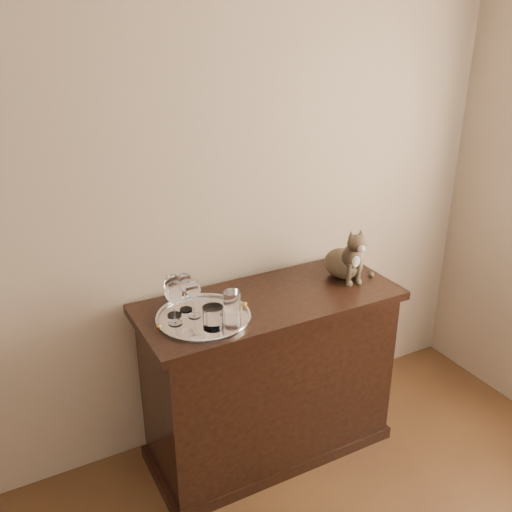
{
  "coord_description": "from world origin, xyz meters",
  "views": [
    {
      "loc": [
        -0.52,
        -0.03,
        2.05
      ],
      "look_at": [
        0.53,
        1.95,
        1.07
      ],
      "focal_mm": 40.0,
      "sensor_mm": 36.0,
      "label": 1
    }
  ],
  "objects_px": {
    "tray": "(204,318)",
    "sideboard": "(269,377)",
    "wine_glass_d": "(194,298)",
    "wine_glass_c": "(174,303)",
    "wine_glass_b": "(185,292)",
    "wine_glass_a": "(173,295)",
    "tumbler_c": "(232,301)",
    "cat": "(344,250)",
    "tumbler_b": "(213,318)"
  },
  "relations": [
    {
      "from": "wine_glass_c",
      "to": "tumbler_b",
      "type": "bearing_deg",
      "value": -41.3
    },
    {
      "from": "cat",
      "to": "wine_glass_b",
      "type": "bearing_deg",
      "value": -176.61
    },
    {
      "from": "tumbler_c",
      "to": "tray",
      "type": "bearing_deg",
      "value": -177.97
    },
    {
      "from": "cat",
      "to": "wine_glass_a",
      "type": "bearing_deg",
      "value": -174.94
    },
    {
      "from": "tumbler_b",
      "to": "tumbler_c",
      "type": "distance_m",
      "value": 0.17
    },
    {
      "from": "tray",
      "to": "wine_glass_d",
      "type": "relative_size",
      "value": 2.36
    },
    {
      "from": "tray",
      "to": "sideboard",
      "type": "bearing_deg",
      "value": 5.1
    },
    {
      "from": "wine_glass_b",
      "to": "tray",
      "type": "bearing_deg",
      "value": -66.42
    },
    {
      "from": "wine_glass_d",
      "to": "tumbler_c",
      "type": "height_order",
      "value": "wine_glass_d"
    },
    {
      "from": "tray",
      "to": "wine_glass_b",
      "type": "height_order",
      "value": "wine_glass_b"
    },
    {
      "from": "tray",
      "to": "wine_glass_d",
      "type": "distance_m",
      "value": 0.1
    },
    {
      "from": "wine_glass_a",
      "to": "wine_glass_c",
      "type": "relative_size",
      "value": 1.04
    },
    {
      "from": "tumbler_b",
      "to": "tumbler_c",
      "type": "xyz_separation_m",
      "value": [
        0.13,
        0.1,
        -0.01
      ]
    },
    {
      "from": "wine_glass_d",
      "to": "sideboard",
      "type": "bearing_deg",
      "value": 0.51
    },
    {
      "from": "tumbler_b",
      "to": "cat",
      "type": "relative_size",
      "value": 0.35
    },
    {
      "from": "wine_glass_b",
      "to": "wine_glass_c",
      "type": "bearing_deg",
      "value": -133.58
    },
    {
      "from": "wine_glass_c",
      "to": "tumbler_b",
      "type": "relative_size",
      "value": 1.95
    },
    {
      "from": "wine_glass_a",
      "to": "wine_glass_b",
      "type": "height_order",
      "value": "wine_glass_a"
    },
    {
      "from": "sideboard",
      "to": "tumbler_c",
      "type": "relative_size",
      "value": 14.25
    },
    {
      "from": "wine_glass_a",
      "to": "wine_glass_d",
      "type": "bearing_deg",
      "value": -31.59
    },
    {
      "from": "wine_glass_c",
      "to": "wine_glass_d",
      "type": "relative_size",
      "value": 1.09
    },
    {
      "from": "tray",
      "to": "tumbler_b",
      "type": "relative_size",
      "value": 4.21
    },
    {
      "from": "sideboard",
      "to": "tray",
      "type": "xyz_separation_m",
      "value": [
        -0.34,
        -0.03,
        0.43
      ]
    },
    {
      "from": "tumbler_c",
      "to": "wine_glass_c",
      "type": "bearing_deg",
      "value": 179.0
    },
    {
      "from": "wine_glass_a",
      "to": "tumbler_c",
      "type": "height_order",
      "value": "wine_glass_a"
    },
    {
      "from": "tray",
      "to": "cat",
      "type": "distance_m",
      "value": 0.77
    },
    {
      "from": "tumbler_b",
      "to": "wine_glass_d",
      "type": "bearing_deg",
      "value": 103.73
    },
    {
      "from": "wine_glass_a",
      "to": "cat",
      "type": "bearing_deg",
      "value": -0.51
    },
    {
      "from": "tray",
      "to": "wine_glass_c",
      "type": "xyz_separation_m",
      "value": [
        -0.12,
        0.01,
        0.1
      ]
    },
    {
      "from": "wine_glass_c",
      "to": "tumbler_c",
      "type": "height_order",
      "value": "wine_glass_c"
    },
    {
      "from": "wine_glass_b",
      "to": "tumbler_c",
      "type": "distance_m",
      "value": 0.2
    },
    {
      "from": "tray",
      "to": "tumbler_b",
      "type": "xyz_separation_m",
      "value": [
        0.0,
        -0.1,
        0.05
      ]
    },
    {
      "from": "wine_glass_a",
      "to": "tumbler_c",
      "type": "distance_m",
      "value": 0.25
    },
    {
      "from": "wine_glass_d",
      "to": "tumbler_c",
      "type": "bearing_deg",
      "value": -7.61
    },
    {
      "from": "wine_glass_d",
      "to": "cat",
      "type": "height_order",
      "value": "cat"
    },
    {
      "from": "tray",
      "to": "wine_glass_a",
      "type": "height_order",
      "value": "wine_glass_a"
    },
    {
      "from": "wine_glass_d",
      "to": "cat",
      "type": "bearing_deg",
      "value": 2.67
    },
    {
      "from": "wine_glass_d",
      "to": "cat",
      "type": "relative_size",
      "value": 0.63
    },
    {
      "from": "tumbler_b",
      "to": "cat",
      "type": "xyz_separation_m",
      "value": [
        0.76,
        0.16,
        0.08
      ]
    },
    {
      "from": "wine_glass_a",
      "to": "wine_glass_c",
      "type": "height_order",
      "value": "wine_glass_a"
    },
    {
      "from": "wine_glass_d",
      "to": "tumbler_c",
      "type": "xyz_separation_m",
      "value": [
        0.16,
        -0.02,
        -0.04
      ]
    },
    {
      "from": "wine_glass_c",
      "to": "wine_glass_b",
      "type": "bearing_deg",
      "value": 46.42
    },
    {
      "from": "sideboard",
      "to": "tray",
      "type": "distance_m",
      "value": 0.55
    },
    {
      "from": "tray",
      "to": "wine_glass_a",
      "type": "xyz_separation_m",
      "value": [
        -0.1,
        0.07,
        0.1
      ]
    },
    {
      "from": "tray",
      "to": "tumbler_c",
      "type": "xyz_separation_m",
      "value": [
        0.13,
        0.0,
        0.05
      ]
    },
    {
      "from": "cat",
      "to": "tumbler_b",
      "type": "bearing_deg",
      "value": -162.39
    },
    {
      "from": "wine_glass_d",
      "to": "wine_glass_c",
      "type": "bearing_deg",
      "value": -169.23
    },
    {
      "from": "sideboard",
      "to": "wine_glass_d",
      "type": "distance_m",
      "value": 0.63
    },
    {
      "from": "sideboard",
      "to": "tumbler_b",
      "type": "xyz_separation_m",
      "value": [
        -0.34,
        -0.13,
        0.48
      ]
    },
    {
      "from": "cat",
      "to": "wine_glass_c",
      "type": "bearing_deg",
      "value": -170.91
    }
  ]
}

